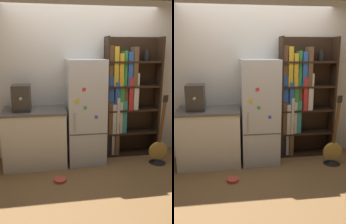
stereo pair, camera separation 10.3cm
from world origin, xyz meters
The scene contains 8 objects.
ground_plane centered at (0.00, 0.00, 0.00)m, with size 16.00×16.00×0.00m, color olive.
wall_back centered at (0.00, 0.47, 1.30)m, with size 8.00×0.05×2.60m.
refrigerator centered at (0.00, 0.16, 0.83)m, with size 0.59×0.61×1.67m.
bookshelf centered at (0.71, 0.33, 1.01)m, with size 0.94×0.29×2.02m.
kitchen_counter centered at (-0.81, 0.14, 0.45)m, with size 0.97×0.64×0.91m.
espresso_machine centered at (-0.99, 0.12, 1.10)m, with size 0.27×0.36×0.39m.
guitar centered at (1.15, -0.16, 0.17)m, with size 0.31×0.28×1.15m.
pet_bowl centered at (-0.47, -0.50, 0.02)m, with size 0.18×0.18×0.04m.
Camera 1 is at (-0.64, -3.70, 1.78)m, focal length 40.00 mm.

